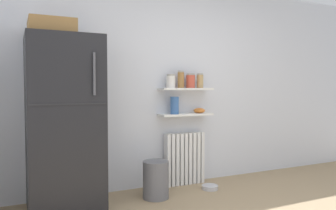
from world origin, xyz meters
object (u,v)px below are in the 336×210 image
(radiator, at_px, (184,159))
(shelf_bowl, at_px, (199,111))
(storage_jar_2, at_px, (191,81))
(vase, at_px, (175,105))
(refrigerator, at_px, (64,121))
(storage_jar_0, at_px, (171,81))
(trash_bin, at_px, (156,180))
(pet_food_bowl, at_px, (210,187))
(storage_jar_3, at_px, (200,81))
(storage_jar_1, at_px, (181,80))

(radiator, distance_m, shelf_bowl, 0.65)
(storage_jar_2, xyz_separation_m, shelf_bowl, (0.13, 0.00, -0.38))
(radiator, height_order, vase, vase)
(radiator, bearing_deg, refrigerator, -170.07)
(refrigerator, bearing_deg, shelf_bowl, 7.82)
(radiator, bearing_deg, vase, -169.26)
(refrigerator, bearing_deg, radiator, 9.93)
(storage_jar_2, bearing_deg, radiator, 156.90)
(refrigerator, relative_size, radiator, 2.86)
(vase, bearing_deg, shelf_bowl, 0.00)
(storage_jar_0, height_order, storage_jar_2, storage_jar_2)
(refrigerator, bearing_deg, storage_jar_2, 8.45)
(shelf_bowl, bearing_deg, storage_jar_2, 180.00)
(trash_bin, bearing_deg, pet_food_bowl, 1.04)
(radiator, bearing_deg, shelf_bowl, -8.45)
(vase, distance_m, shelf_bowl, 0.37)
(trash_bin, relative_size, pet_food_bowl, 2.11)
(radiator, bearing_deg, storage_jar_2, -23.10)
(storage_jar_0, relative_size, trash_bin, 0.41)
(radiator, distance_m, storage_jar_0, 1.02)
(refrigerator, xyz_separation_m, trash_bin, (0.98, -0.08, -0.70))
(storage_jar_0, bearing_deg, radiator, 8.09)
(radiator, xyz_separation_m, storage_jar_3, (0.21, -0.03, 1.01))
(refrigerator, height_order, storage_jar_1, refrigerator)
(storage_jar_3, height_order, shelf_bowl, storage_jar_3)
(radiator, distance_m, storage_jar_2, 1.01)
(trash_bin, bearing_deg, radiator, 32.26)
(radiator, relative_size, shelf_bowl, 4.45)
(refrigerator, height_order, storage_jar_0, refrigerator)
(storage_jar_3, bearing_deg, storage_jar_0, -180.00)
(trash_bin, distance_m, pet_food_bowl, 0.75)
(radiator, bearing_deg, storage_jar_1, -156.90)
(pet_food_bowl, bearing_deg, radiator, 117.89)
(pet_food_bowl, bearing_deg, vase, 137.72)
(storage_jar_0, relative_size, storage_jar_2, 0.93)
(storage_jar_1, xyz_separation_m, trash_bin, (-0.48, -0.32, -1.14))
(storage_jar_1, bearing_deg, pet_food_bowl, -50.93)
(refrigerator, xyz_separation_m, vase, (1.37, 0.24, 0.12))
(shelf_bowl, height_order, trash_bin, shelf_bowl)
(refrigerator, height_order, storage_jar_3, refrigerator)
(shelf_bowl, bearing_deg, trash_bin, -157.11)
(vase, relative_size, shelf_bowl, 1.45)
(radiator, bearing_deg, storage_jar_0, -171.91)
(vase, xyz_separation_m, shelf_bowl, (0.36, 0.00, -0.08))
(storage_jar_1, relative_size, storage_jar_2, 1.18)
(storage_jar_2, height_order, pet_food_bowl, storage_jar_2)
(vase, xyz_separation_m, pet_food_bowl, (0.34, -0.31, -1.00))
(storage_jar_3, bearing_deg, shelf_bowl, -180.00)
(storage_jar_0, distance_m, pet_food_bowl, 1.39)
(vase, height_order, trash_bin, vase)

